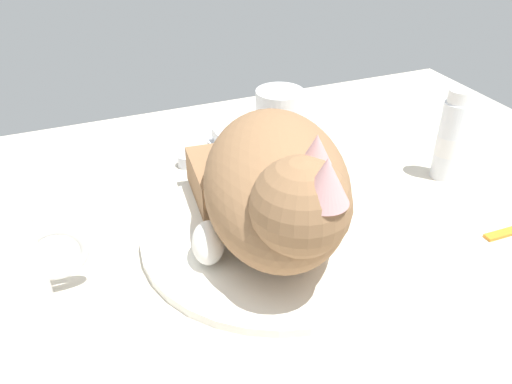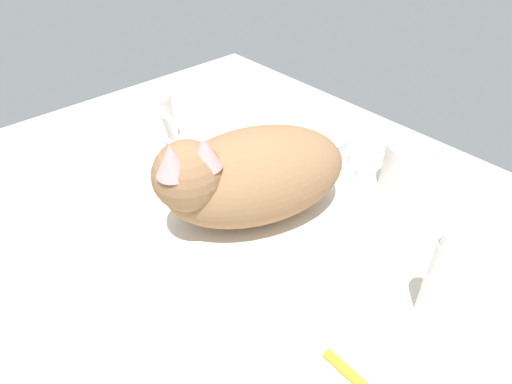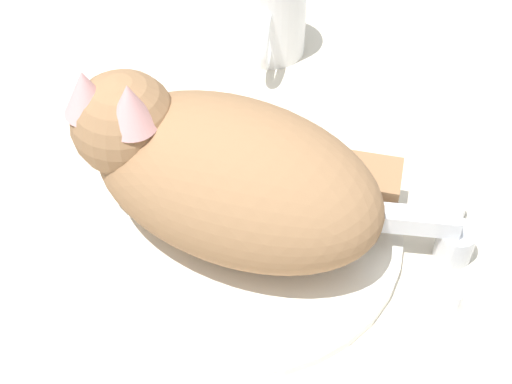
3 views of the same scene
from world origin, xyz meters
The scene contains 6 objects.
ground_plane centered at (0.00, 0.00, -1.50)cm, with size 110.00×82.50×3.00cm, color beige.
sink_basin centered at (0.00, 0.00, 0.54)cm, with size 31.67×31.67×1.07cm, color white.
faucet centered at (0.00, 19.11, 2.36)cm, with size 12.69×10.23×5.44cm.
cat centered at (-0.57, -1.34, 8.14)cm, with size 24.17×31.90×16.53cm.
coffee_mug centered at (-29.08, 0.14, 4.96)cm, with size 12.64×8.16×9.92cm.
rinse_cup centered at (11.00, 23.04, 4.17)cm, with size 7.48×7.48×8.35cm.
Camera 3 is at (45.63, 7.56, 56.89)cm, focal length 53.20 mm.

